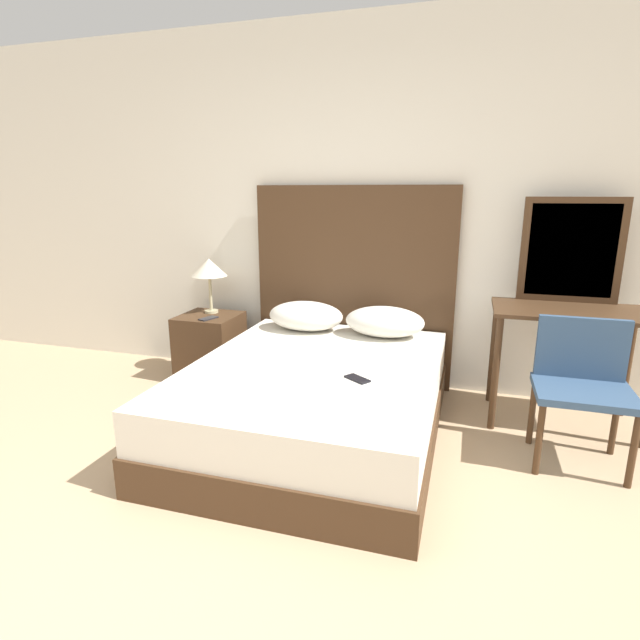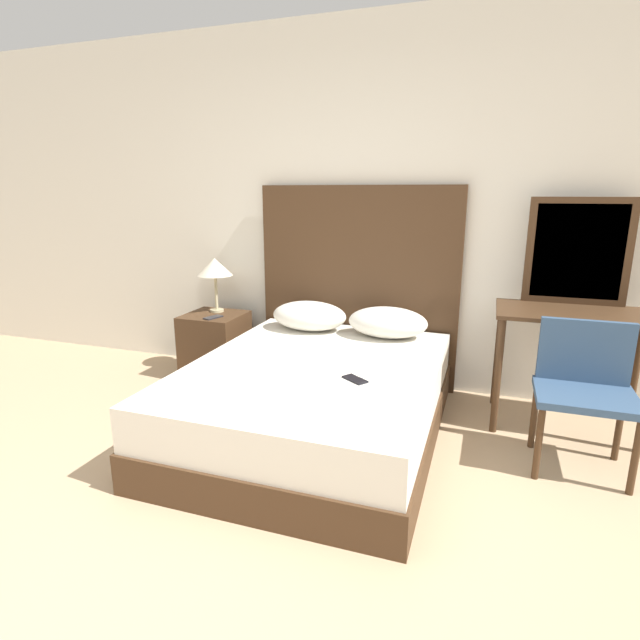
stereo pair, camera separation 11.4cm
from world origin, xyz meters
name	(u,v)px [view 2 (the right image)]	position (x,y,z in m)	size (l,w,h in m)	color
wall_back	(352,209)	(0.00, 2.72, 1.35)	(10.00, 0.06, 2.70)	silver
bed	(315,400)	(0.07, 1.66, 0.23)	(1.47, 1.91, 0.47)	#422B19
headboard	(357,287)	(0.07, 2.64, 0.76)	(1.55, 0.05, 1.53)	#422B19
pillow_left	(309,316)	(-0.23, 2.38, 0.58)	(0.57, 0.38, 0.22)	silver
pillow_right	(388,322)	(0.37, 2.38, 0.58)	(0.57, 0.38, 0.22)	silver
phone_on_bed	(355,379)	(0.38, 1.48, 0.47)	(0.16, 0.14, 0.01)	black
nightstand	(216,346)	(-1.03, 2.35, 0.26)	(0.45, 0.44, 0.53)	#422B19
table_lamp	(215,268)	(-1.05, 2.44, 0.89)	(0.28, 0.28, 0.44)	tan
phone_on_nightstand	(213,317)	(-0.97, 2.24, 0.53)	(0.11, 0.16, 0.01)	#232328
vanity_desk	(574,332)	(1.56, 2.30, 0.63)	(0.93, 0.54, 0.76)	#422B19
vanity_mirror	(578,252)	(1.56, 2.54, 1.11)	(0.62, 0.03, 0.69)	#422B19
chair	(585,383)	(1.57, 1.82, 0.47)	(0.50, 0.42, 0.80)	#334C6B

